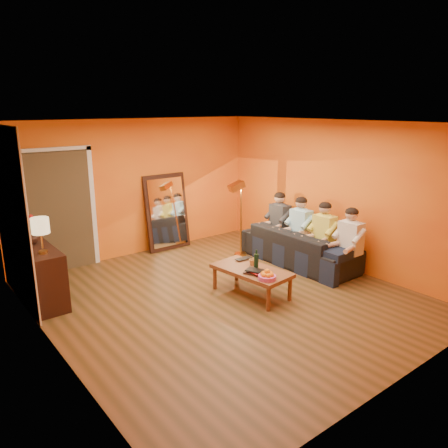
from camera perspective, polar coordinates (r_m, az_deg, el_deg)
room_shell at (r=6.58m, az=-1.71°, el=1.79°), size 5.00×5.50×2.60m
white_accent at (r=6.85m, az=-26.03°, el=0.75°), size 0.02×1.90×2.58m
doorway_recess at (r=8.16m, az=-20.78°, el=1.63°), size 1.06×0.30×2.10m
door_jamb_left at (r=7.90m, az=-24.43°, el=0.83°), size 0.08×0.06×2.20m
door_jamb_right at (r=8.22m, az=-16.75°, el=2.08°), size 0.08×0.06×2.20m
door_header at (r=7.88m, az=-21.24°, el=9.05°), size 1.22×0.06×0.08m
mirror_frame at (r=8.84m, az=-7.50°, el=1.57°), size 0.92×0.27×1.51m
mirror_glass at (r=8.81m, az=-7.36°, el=1.52°), size 0.78×0.21×1.35m
sideboard at (r=6.96m, az=-22.86°, el=-6.24°), size 0.44×1.18×0.85m
table_lamp at (r=6.47m, az=-22.76°, el=-1.44°), size 0.24×0.24×0.51m
sofa at (r=8.14m, az=9.80°, el=-2.88°), size 2.25×0.88×0.66m
coffee_table at (r=6.78m, az=3.57°, el=-7.52°), size 0.76×1.29×0.42m
floor_lamp at (r=8.34m, az=2.22°, el=0.58°), size 0.35×0.30×1.44m
dog at (r=8.09m, az=11.29°, el=-3.02°), size 0.56×0.67×0.67m
person_far_left at (r=7.56m, az=16.16°, el=-2.45°), size 0.70×0.44×1.22m
person_mid_left at (r=7.88m, az=12.94°, el=-1.53°), size 0.70×0.44×1.22m
person_mid_right at (r=8.22m, az=9.99°, el=-0.67°), size 0.70×0.44×1.22m
person_far_right at (r=8.58m, az=7.28°, el=0.12°), size 0.70×0.44×1.22m
fruit_bowl at (r=6.30m, az=5.65°, el=-6.54°), size 0.26×0.26×0.16m
wine_bottle at (r=6.64m, az=4.24°, el=-4.64°), size 0.07×0.07×0.31m
tumbler at (r=6.84m, az=3.70°, el=-5.00°), size 0.11×0.11×0.09m
laptop at (r=7.06m, az=2.82°, el=-4.65°), size 0.31×0.20×0.02m
book_lower at (r=6.45m, az=3.58°, el=-6.62°), size 0.31×0.33×0.03m
book_mid at (r=6.45m, az=3.59°, el=-6.40°), size 0.18×0.24×0.02m
book_upper at (r=6.42m, az=3.65°, el=-6.30°), size 0.25×0.29×0.02m
vase at (r=7.03m, az=-23.86°, el=-1.58°), size 0.20×0.20×0.21m
flowers at (r=6.97m, az=-24.07°, el=0.32°), size 0.17×0.17×0.45m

